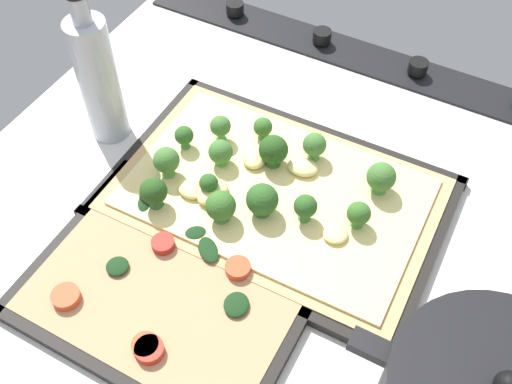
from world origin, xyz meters
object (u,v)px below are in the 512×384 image
baking_tray_front (275,199)px  baking_tray_back (172,286)px  broccoli_pizza (269,189)px  veggie_pizza_back (171,283)px  oil_bottle (98,77)px

baking_tray_front → baking_tray_back: same height
broccoli_pizza → veggie_pizza_back: (3.68, 16.15, -0.94)cm
oil_bottle → baking_tray_back: bearing=141.4°
broccoli_pizza → baking_tray_back: broccoli_pizza is taller
baking_tray_front → broccoli_pizza: size_ratio=1.06×
baking_tray_front → veggie_pizza_back: 16.87cm
broccoli_pizza → veggie_pizza_back: bearing=77.2°
baking_tray_front → broccoli_pizza: (0.80, 0.10, 1.62)cm
baking_tray_front → oil_bottle: 26.41cm
broccoli_pizza → oil_bottle: 25.13cm
oil_bottle → baking_tray_front: bearing=179.6°
broccoli_pizza → oil_bottle: oil_bottle is taller
veggie_pizza_back → baking_tray_back: bearing=-111.7°
baking_tray_back → baking_tray_front: bearing=-105.4°
broccoli_pizza → baking_tray_back: size_ratio=1.26×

